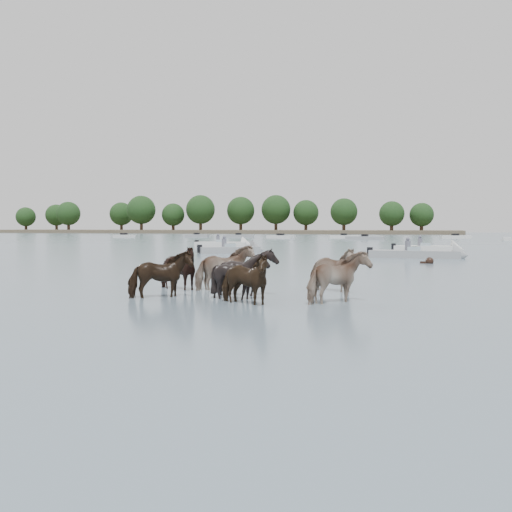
% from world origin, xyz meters
% --- Properties ---
extents(ground, '(400.00, 400.00, 0.00)m').
position_xyz_m(ground, '(0.00, 0.00, 0.00)').
color(ground, '#495B69').
rests_on(ground, ground).
extents(shoreline, '(160.00, 30.00, 1.00)m').
position_xyz_m(shoreline, '(-70.00, 150.00, 0.50)').
color(shoreline, '#4C4233').
rests_on(shoreline, ground).
extents(pony_herd, '(7.25, 4.85, 1.56)m').
position_xyz_m(pony_herd, '(-0.37, 0.18, 0.61)').
color(pony_herd, black).
rests_on(pony_herd, ground).
extents(swimming_pony, '(0.72, 0.44, 0.44)m').
position_xyz_m(swimming_pony, '(4.25, 16.73, 0.10)').
color(swimming_pony, black).
rests_on(swimming_pony, ground).
extents(motorboat_a, '(5.01, 4.16, 1.92)m').
position_xyz_m(motorboat_a, '(-9.86, 24.92, 0.23)').
color(motorboat_a, gray).
rests_on(motorboat_a, ground).
extents(motorboat_b, '(6.23, 1.64, 1.92)m').
position_xyz_m(motorboat_b, '(4.01, 22.17, 0.22)').
color(motorboat_b, gray).
rests_on(motorboat_b, ground).
extents(motorboat_c, '(5.63, 2.16, 1.92)m').
position_xyz_m(motorboat_c, '(4.33, 31.83, 0.23)').
color(motorboat_c, silver).
rests_on(motorboat_c, ground).
extents(motorboat_f, '(5.95, 2.20, 1.92)m').
position_xyz_m(motorboat_f, '(-15.42, 37.03, 0.22)').
color(motorboat_f, silver).
rests_on(motorboat_f, ground).
extents(distant_flotilla, '(105.00, 25.99, 0.93)m').
position_xyz_m(distant_flotilla, '(-0.67, 77.80, 0.26)').
color(distant_flotilla, silver).
rests_on(distant_flotilla, ground).
extents(treeline, '(147.49, 19.25, 12.34)m').
position_xyz_m(treeline, '(-71.35, 151.83, 6.79)').
color(treeline, '#382619').
rests_on(treeline, ground).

